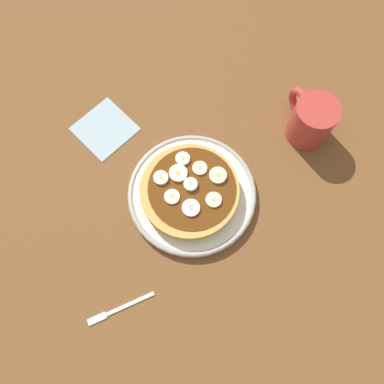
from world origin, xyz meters
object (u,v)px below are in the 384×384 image
object	(u,v)px
banana_slice_5	(178,173)
coffee_mug	(311,119)
pancake_stack	(190,191)
banana_slice_2	(183,159)
fork	(117,310)
banana_slice_0	(191,184)
banana_slice_4	(171,196)
banana_slice_8	(200,168)
plate	(192,194)
napkin	(105,129)
banana_slice_7	(191,208)
banana_slice_3	(217,174)
banana_slice_6	(161,178)
banana_slice_1	(214,200)

from	to	relation	value
banana_slice_5	coffee_mug	world-z (taller)	coffee_mug
pancake_stack	coffee_mug	bearing A→B (deg)	-85.09
banana_slice_2	fork	size ratio (longest dim) A/B	0.22
banana_slice_0	banana_slice_4	distance (cm)	4.33
banana_slice_4	banana_slice_8	xyz separation A→B (cm)	(2.67, -7.32, -0.00)
plate	napkin	world-z (taller)	plate
napkin	banana_slice_5	bearing A→B (deg)	-153.32
plate	banana_slice_5	world-z (taller)	banana_slice_5
coffee_mug	banana_slice_7	bearing A→B (deg)	101.47
pancake_stack	banana_slice_5	xyz separation A→B (cm)	(3.66, 0.81, 1.72)
banana_slice_4	coffee_mug	world-z (taller)	coffee_mug
fork	banana_slice_3	bearing A→B (deg)	-62.76
coffee_mug	fork	bearing A→B (deg)	108.11
banana_slice_6	banana_slice_7	xyz separation A→B (cm)	(-7.91, -2.55, -0.08)
pancake_stack	banana_slice_2	xyz separation A→B (cm)	(6.05, -1.28, 1.70)
plate	banana_slice_6	xyz separation A→B (cm)	(4.36, 4.51, 3.87)
plate	banana_slice_7	xyz separation A→B (cm)	(-3.55, 1.96, 3.80)
banana_slice_2	coffee_mug	distance (cm)	27.26
banana_slice_0	banana_slice_1	xyz separation A→B (cm)	(-4.64, -2.47, -0.17)
pancake_stack	banana_slice_3	distance (cm)	6.09
banana_slice_4	fork	size ratio (longest dim) A/B	0.23
banana_slice_1	fork	bearing A→B (deg)	111.78
banana_slice_6	banana_slice_7	bearing A→B (deg)	-162.13
fork	banana_slice_1	bearing A→B (deg)	-68.22
fork	napkin	bearing A→B (deg)	-18.47
banana_slice_7	plate	bearing A→B (deg)	-28.92
banana_slice_0	banana_slice_2	bearing A→B (deg)	-9.07
plate	coffee_mug	world-z (taller)	coffee_mug
napkin	pancake_stack	bearing A→B (deg)	-155.52
banana_slice_6	banana_slice_1	bearing A→B (deg)	-139.73
napkin	banana_slice_4	bearing A→B (deg)	-164.52
banana_slice_0	plate	bearing A→B (deg)	170.84
banana_slice_3	coffee_mug	distance (cm)	22.57
banana_slice_7	banana_slice_8	size ratio (longest dim) A/B	1.18
pancake_stack	banana_slice_1	bearing A→B (deg)	-145.01
banana_slice_6	coffee_mug	distance (cm)	32.56
banana_slice_8	napkin	size ratio (longest dim) A/B	0.26
pancake_stack	banana_slice_7	distance (cm)	4.34
banana_slice_5	plate	bearing A→B (deg)	-163.55
coffee_mug	plate	bearing A→B (deg)	95.17
banana_slice_0	banana_slice_5	distance (cm)	3.35
plate	banana_slice_5	distance (cm)	5.50
pancake_stack	banana_slice_4	xyz separation A→B (cm)	(0.16, 3.91, 1.63)
banana_slice_1	banana_slice_2	size ratio (longest dim) A/B	1.08
banana_slice_4	banana_slice_7	bearing A→B (deg)	-149.48
banana_slice_4	fork	xyz separation A→B (cm)	(-14.10, 17.85, -4.56)
banana_slice_5	banana_slice_7	size ratio (longest dim) A/B	1.05
banana_slice_4	napkin	size ratio (longest dim) A/B	0.27
banana_slice_1	banana_slice_2	distance (cm)	10.27
banana_slice_1	banana_slice_7	world-z (taller)	same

